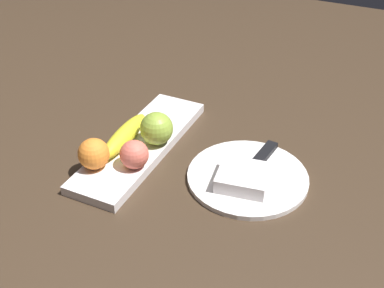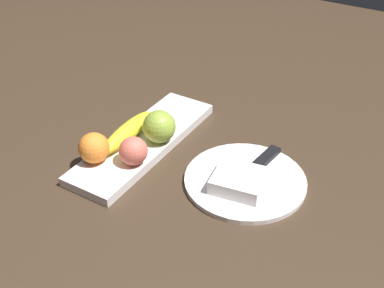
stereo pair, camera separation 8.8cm
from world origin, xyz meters
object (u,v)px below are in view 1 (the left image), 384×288
banana (124,136)px  orange_near_apple (94,154)px  dinner_plate (248,177)px  fruit_tray (141,145)px  folded_napkin (243,178)px  peach (134,154)px  apple (157,128)px  knife (262,158)px

banana → orange_near_apple: (0.10, -0.01, 0.01)m
orange_near_apple → dinner_plate: (-0.12, 0.30, -0.05)m
fruit_tray → dinner_plate: 0.26m
orange_near_apple → folded_napkin: bearing=107.1°
fruit_tray → peach: bearing=23.5°
fruit_tray → peach: peach is taller
orange_near_apple → folded_napkin: (-0.09, 0.30, -0.03)m
banana → orange_near_apple: bearing=-9.2°
apple → orange_near_apple: size_ratio=1.12×
orange_near_apple → knife: (-0.19, 0.30, -0.04)m
orange_near_apple → folded_napkin: orange_near_apple is taller
orange_near_apple → folded_napkin: size_ratio=0.65×
orange_near_apple → dinner_plate: orange_near_apple is taller
fruit_tray → knife: size_ratio=2.30×
fruit_tray → apple: 0.06m
dinner_plate → folded_napkin: 0.04m
peach → folded_napkin: size_ratio=0.61×
peach → dinner_plate: bearing=111.2°
orange_near_apple → knife: orange_near_apple is taller
apple → peach: size_ratio=1.21×
fruit_tray → apple: size_ratio=5.64×
banana → folded_napkin: 0.28m
fruit_tray → apple: (-0.01, 0.04, 0.05)m
folded_napkin → knife: (-0.10, 0.01, -0.01)m
peach → dinner_plate: peach is taller
fruit_tray → orange_near_apple: (0.12, -0.04, 0.04)m
apple → knife: size_ratio=0.41×
folded_napkin → apple: bearing=-101.0°
dinner_plate → knife: 0.06m
apple → banana: (0.03, -0.06, -0.02)m
peach → knife: (-0.15, 0.23, -0.04)m
fruit_tray → apple: apple is taller
apple → peach: (0.10, 0.00, -0.01)m
fruit_tray → knife: (-0.06, 0.27, 0.01)m
orange_near_apple → peach: (-0.04, 0.07, -0.00)m
folded_napkin → peach: bearing=-76.2°
apple → banana: bearing=-61.6°
orange_near_apple → peach: 0.08m
apple → knife: (-0.05, 0.23, -0.04)m
apple → folded_napkin: size_ratio=0.73×
banana → peach: (0.06, 0.06, 0.01)m
banana → dinner_plate: 0.29m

